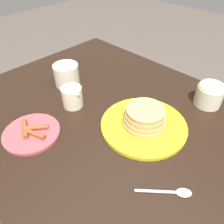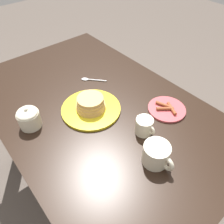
{
  "view_description": "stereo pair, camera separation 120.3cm",
  "coord_description": "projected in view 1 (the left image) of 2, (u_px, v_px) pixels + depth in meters",
  "views": [
    {
      "loc": [
        -0.26,
        0.38,
        1.23
      ],
      "look_at": [
        0.11,
        0.01,
        0.79
      ],
      "focal_mm": 35.0,
      "sensor_mm": 36.0,
      "label": 1
    },
    {
      "loc": [
        0.62,
        -0.42,
        1.44
      ],
      "look_at": [
        0.11,
        0.01,
        0.79
      ],
      "focal_mm": 35.0,
      "sensor_mm": 36.0,
      "label": 2
    }
  ],
  "objects": [
    {
      "name": "dining_table",
      "position": [
        137.0,
        161.0,
        0.74
      ],
      "size": [
        1.29,
        0.82,
        0.76
      ],
      "color": "black",
      "rests_on": "ground_plane"
    },
    {
      "name": "pancake_plate",
      "position": [
        144.0,
        121.0,
        0.67
      ],
      "size": [
        0.27,
        0.27,
        0.07
      ],
      "color": "gold",
      "rests_on": "dining_table"
    },
    {
      "name": "side_plate_bacon",
      "position": [
        32.0,
        133.0,
        0.65
      ],
      "size": [
        0.17,
        0.17,
        0.02
      ],
      "color": "#B2474C",
      "rests_on": "dining_table"
    },
    {
      "name": "coffee_mug",
      "position": [
        66.0,
        74.0,
        0.84
      ],
      "size": [
        0.13,
        0.09,
        0.08
      ],
      "color": "beige",
      "rests_on": "dining_table"
    },
    {
      "name": "creamer_pitcher",
      "position": [
        72.0,
        96.0,
        0.74
      ],
      "size": [
        0.1,
        0.07,
        0.08
      ],
      "color": "beige",
      "rests_on": "dining_table"
    },
    {
      "name": "sugar_bowl",
      "position": [
        210.0,
        93.0,
        0.74
      ],
      "size": [
        0.09,
        0.09,
        0.1
      ],
      "color": "beige",
      "rests_on": "dining_table"
    },
    {
      "name": "spoon",
      "position": [
        173.0,
        192.0,
        0.51
      ],
      "size": [
        0.11,
        0.1,
        0.01
      ],
      "color": "silver",
      "rests_on": "dining_table"
    }
  ]
}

